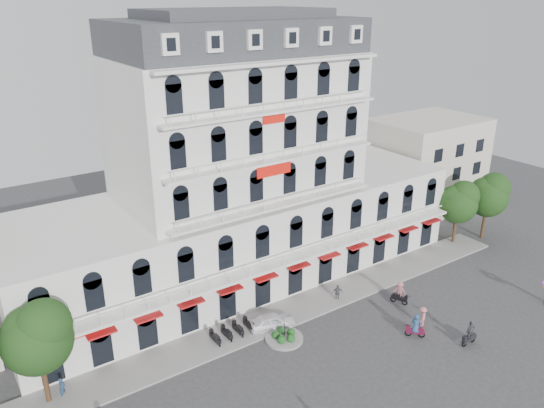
{
  "coord_description": "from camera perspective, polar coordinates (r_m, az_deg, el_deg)",
  "views": [
    {
      "loc": [
        -24.77,
        -23.95,
        26.95
      ],
      "look_at": [
        -1.49,
        10.0,
        10.59
      ],
      "focal_mm": 35.0,
      "sensor_mm": 36.0,
      "label": 1
    }
  ],
  "objects": [
    {
      "name": "pedestrian_mid",
      "position": [
        50.82,
        7.06,
        -9.43
      ],
      "size": [
        1.04,
        0.87,
        1.66
      ],
      "primitive_type": "imported",
      "rotation": [
        0.0,
        0.0,
        2.56
      ],
      "color": "#4E5055",
      "rests_on": "ground"
    },
    {
      "name": "ground",
      "position": [
        43.74,
        9.46,
        -16.71
      ],
      "size": [
        120.0,
        120.0,
        0.0
      ],
      "primitive_type": "plane",
      "color": "#38383A",
      "rests_on": "ground"
    },
    {
      "name": "main_building",
      "position": [
        51.58,
        -3.66,
        2.41
      ],
      "size": [
        45.0,
        15.0,
        25.8
      ],
      "color": "silver",
      "rests_on": "ground"
    },
    {
      "name": "pedestrian_right",
      "position": [
        48.73,
        15.89,
        -11.57
      ],
      "size": [
        1.35,
        1.18,
        1.82
      ],
      "primitive_type": "imported",
      "rotation": [
        0.0,
        0.0,
        3.67
      ],
      "color": "#CD6C79",
      "rests_on": "ground"
    },
    {
      "name": "tree_east_inner",
      "position": [
        63.3,
        19.45,
        0.3
      ],
      "size": [
        4.4,
        4.37,
        7.57
      ],
      "color": "#382314",
      "rests_on": "ground"
    },
    {
      "name": "rider_east",
      "position": [
        47.05,
        15.21,
        -12.51
      ],
      "size": [
        1.29,
        1.33,
        2.2
      ],
      "rotation": [
        0.0,
        0.0,
        2.33
      ],
      "color": "maroon",
      "rests_on": "ground"
    },
    {
      "name": "sidewalk",
      "position": [
        49.2,
        2.14,
        -11.44
      ],
      "size": [
        53.0,
        4.0,
        0.16
      ],
      "primitive_type": "cube",
      "color": "gray",
      "rests_on": "ground"
    },
    {
      "name": "pedestrian_far",
      "position": [
        42.72,
        -21.62,
        -17.88
      ],
      "size": [
        0.6,
        0.69,
        1.6
      ],
      "primitive_type": "imported",
      "rotation": [
        0.0,
        0.0,
        1.1
      ],
      "color": "navy",
      "rests_on": "ground"
    },
    {
      "name": "rider_northeast",
      "position": [
        47.47,
        20.53,
        -12.83
      ],
      "size": [
        1.7,
        0.45,
        2.28
      ],
      "rotation": [
        0.0,
        0.0,
        3.13
      ],
      "color": "black",
      "rests_on": "ground"
    },
    {
      "name": "traffic_island",
      "position": [
        45.64,
        1.32,
        -14.12
      ],
      "size": [
        3.2,
        3.2,
        1.6
      ],
      "color": "gray",
      "rests_on": "ground"
    },
    {
      "name": "tree_west_inner",
      "position": [
        39.8,
        -23.94,
        -12.74
      ],
      "size": [
        4.76,
        4.76,
        8.25
      ],
      "color": "#382314",
      "rests_on": "ground"
    },
    {
      "name": "flank_building_east",
      "position": [
        73.28,
        16.14,
        4.2
      ],
      "size": [
        14.0,
        10.0,
        12.0
      ],
      "primitive_type": "cube",
      "color": "beige",
      "rests_on": "ground"
    },
    {
      "name": "parked_car",
      "position": [
        46.74,
        0.03,
        -12.49
      ],
      "size": [
        4.37,
        2.65,
        1.39
      ],
      "primitive_type": "imported",
      "rotation": [
        0.0,
        0.0,
        1.31
      ],
      "color": "white",
      "rests_on": "ground"
    },
    {
      "name": "rider_center",
      "position": [
        51.19,
        13.57,
        -9.19
      ],
      "size": [
        1.08,
        1.6,
        2.27
      ],
      "rotation": [
        0.0,
        0.0,
        5.13
      ],
      "color": "black",
      "rests_on": "ground"
    },
    {
      "name": "tree_east_outer",
      "position": [
        65.82,
        22.28,
        1.03
      ],
      "size": [
        4.65,
        4.65,
        8.05
      ],
      "color": "#382314",
      "rests_on": "ground"
    },
    {
      "name": "parked_scooter_row",
      "position": [
        46.23,
        -4.25,
        -14.04
      ],
      "size": [
        4.4,
        1.8,
        1.1
      ],
      "primitive_type": null,
      "color": "black",
      "rests_on": "ground"
    }
  ]
}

